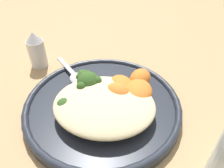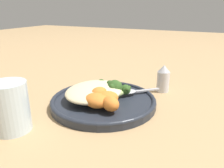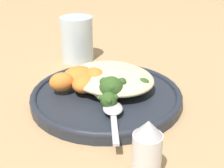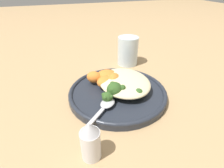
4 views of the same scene
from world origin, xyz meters
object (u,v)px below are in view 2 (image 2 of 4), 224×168
broccoli_stalk_0 (121,92)px  salt_shaker (163,79)px  quinoa_mound (95,91)px  broccoli_stalk_1 (112,88)px  broccoli_stalk_3 (94,91)px  sweet_potato_chunk_2 (107,97)px  sweet_potato_chunk_3 (96,101)px  sweet_potato_chunk_0 (99,94)px  water_glass (10,107)px  sweet_potato_chunk_1 (111,104)px  plate (103,101)px  spoon (131,91)px  broccoli_stalk_4 (91,95)px  broccoli_stalk_2 (102,88)px

broccoli_stalk_0 → salt_shaker: 0.16m
quinoa_mound → broccoli_stalk_1: broccoli_stalk_1 is taller
broccoli_stalk_3 → sweet_potato_chunk_2: (-0.03, -0.06, 0.00)m
broccoli_stalk_1 → sweet_potato_chunk_3: bearing=177.4°
quinoa_mound → sweet_potato_chunk_0: size_ratio=3.55×
broccoli_stalk_3 → broccoli_stalk_1: bearing=-126.6°
sweet_potato_chunk_2 → water_glass: 0.21m
sweet_potato_chunk_2 → water_glass: (-0.16, 0.14, 0.02)m
broccoli_stalk_1 → quinoa_mound: bearing=123.0°
sweet_potato_chunk_1 → water_glass: water_glass is taller
plate → sweet_potato_chunk_2: 0.05m
broccoli_stalk_0 → salt_shaker: bearing=-5.8°
broccoli_stalk_0 → sweet_potato_chunk_0: 0.06m
broccoli_stalk_3 → spoon: broccoli_stalk_3 is taller
sweet_potato_chunk_3 → spoon: sweet_potato_chunk_3 is taller
plate → sweet_potato_chunk_2: sweet_potato_chunk_2 is taller
sweet_potato_chunk_1 → sweet_potato_chunk_3: size_ratio=0.72×
plate → broccoli_stalk_1: size_ratio=2.88×
quinoa_mound → water_glass: size_ratio=1.57×
salt_shaker → broccoli_stalk_3: bearing=138.3°
broccoli_stalk_0 → plate: bearing=149.6°
quinoa_mound → sweet_potato_chunk_3: bearing=-147.1°
water_glass → salt_shaker: size_ratio=1.27×
quinoa_mound → water_glass: (-0.19, 0.09, 0.01)m
broccoli_stalk_1 → salt_shaker: salt_shaker is taller
sweet_potato_chunk_0 → sweet_potato_chunk_3: sweet_potato_chunk_0 is taller
quinoa_mound → sweet_potato_chunk_0: (-0.02, -0.03, 0.00)m
broccoli_stalk_0 → water_glass: water_glass is taller
sweet_potato_chunk_1 → sweet_potato_chunk_2: 0.04m
sweet_potato_chunk_2 → salt_shaker: 0.21m
sweet_potato_chunk_0 → salt_shaker: 0.22m
broccoli_stalk_3 → broccoli_stalk_4: same height
sweet_potato_chunk_0 → sweet_potato_chunk_3: 0.03m
sweet_potato_chunk_3 → broccoli_stalk_2: bearing=20.7°
broccoli_stalk_2 → sweet_potato_chunk_3: bearing=167.2°
broccoli_stalk_2 → sweet_potato_chunk_3: (-0.09, -0.04, 0.01)m
broccoli_stalk_0 → broccoli_stalk_1: bearing=124.3°
broccoli_stalk_2 → spoon: bearing=-105.6°
broccoli_stalk_1 → water_glass: bearing=147.9°
broccoli_stalk_2 → sweet_potato_chunk_2: sweet_potato_chunk_2 is taller
quinoa_mound → broccoli_stalk_2: quinoa_mound is taller
broccoli_stalk_2 → broccoli_stalk_4: bearing=148.3°
quinoa_mound → spoon: size_ratio=1.67×
broccoli_stalk_1 → broccoli_stalk_2: bearing=68.8°
plate → broccoli_stalk_0: size_ratio=3.07×
broccoli_stalk_3 → water_glass: water_glass is taller
plate → broccoli_stalk_4: (-0.03, 0.02, 0.02)m
sweet_potato_chunk_2 → spoon: (0.09, -0.03, -0.01)m
broccoli_stalk_2 → broccoli_stalk_4: (-0.06, -0.00, 0.00)m
broccoli_stalk_0 → sweet_potato_chunk_1: (-0.09, -0.01, 0.01)m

